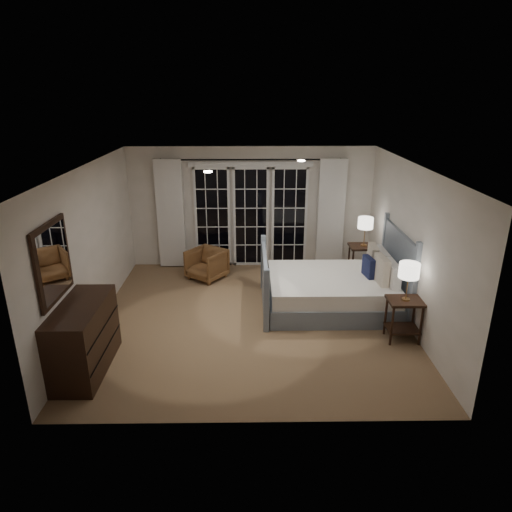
{
  "coord_description": "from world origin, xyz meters",
  "views": [
    {
      "loc": [
        -0.03,
        -6.71,
        3.56
      ],
      "look_at": [
        0.07,
        0.13,
        1.05
      ],
      "focal_mm": 32.0,
      "sensor_mm": 36.0,
      "label": 1
    }
  ],
  "objects_px": {
    "nightstand_right": "(363,257)",
    "lamp_right": "(366,223)",
    "nightstand_left": "(404,313)",
    "dresser": "(84,338)",
    "lamp_left": "(409,271)",
    "armchair": "(207,264)",
    "bed": "(334,289)"
  },
  "relations": [
    {
      "from": "lamp_left",
      "to": "lamp_right",
      "type": "distance_m",
      "value": 2.33
    },
    {
      "from": "nightstand_right",
      "to": "armchair",
      "type": "bearing_deg",
      "value": 178.39
    },
    {
      "from": "lamp_right",
      "to": "bed",
      "type": "bearing_deg",
      "value": -122.39
    },
    {
      "from": "nightstand_left",
      "to": "lamp_right",
      "type": "distance_m",
      "value": 2.44
    },
    {
      "from": "nightstand_left",
      "to": "lamp_right",
      "type": "relative_size",
      "value": 1.17
    },
    {
      "from": "lamp_right",
      "to": "dresser",
      "type": "height_order",
      "value": "lamp_right"
    },
    {
      "from": "lamp_left",
      "to": "bed",
      "type": "bearing_deg",
      "value": 127.2
    },
    {
      "from": "nightstand_left",
      "to": "lamp_right",
      "type": "xyz_separation_m",
      "value": [
        -0.07,
        2.33,
        0.72
      ]
    },
    {
      "from": "nightstand_left",
      "to": "nightstand_right",
      "type": "xyz_separation_m",
      "value": [
        -0.07,
        2.33,
        0.03
      ]
    },
    {
      "from": "bed",
      "to": "armchair",
      "type": "relative_size",
      "value": 3.48
    },
    {
      "from": "bed",
      "to": "nightstand_right",
      "type": "height_order",
      "value": "bed"
    },
    {
      "from": "nightstand_left",
      "to": "lamp_left",
      "type": "height_order",
      "value": "lamp_left"
    },
    {
      "from": "lamp_left",
      "to": "dresser",
      "type": "distance_m",
      "value": 4.59
    },
    {
      "from": "bed",
      "to": "armchair",
      "type": "distance_m",
      "value": 2.64
    },
    {
      "from": "lamp_right",
      "to": "armchair",
      "type": "bearing_deg",
      "value": 178.39
    },
    {
      "from": "dresser",
      "to": "lamp_left",
      "type": "bearing_deg",
      "value": 8.99
    },
    {
      "from": "lamp_right",
      "to": "armchair",
      "type": "height_order",
      "value": "lamp_right"
    },
    {
      "from": "armchair",
      "to": "dresser",
      "type": "distance_m",
      "value": 3.41
    },
    {
      "from": "bed",
      "to": "lamp_right",
      "type": "distance_m",
      "value": 1.66
    },
    {
      "from": "nightstand_left",
      "to": "nightstand_right",
      "type": "relative_size",
      "value": 0.94
    },
    {
      "from": "lamp_left",
      "to": "armchair",
      "type": "distance_m",
      "value": 4.04
    },
    {
      "from": "bed",
      "to": "lamp_left",
      "type": "xyz_separation_m",
      "value": [
        0.84,
        -1.11,
        0.78
      ]
    },
    {
      "from": "lamp_right",
      "to": "dresser",
      "type": "bearing_deg",
      "value": -145.48
    },
    {
      "from": "bed",
      "to": "nightstand_left",
      "type": "bearing_deg",
      "value": -52.8
    },
    {
      "from": "nightstand_left",
      "to": "nightstand_right",
      "type": "distance_m",
      "value": 2.33
    },
    {
      "from": "nightstand_left",
      "to": "dresser",
      "type": "relative_size",
      "value": 0.49
    },
    {
      "from": "bed",
      "to": "lamp_right",
      "type": "bearing_deg",
      "value": 57.61
    },
    {
      "from": "nightstand_left",
      "to": "lamp_left",
      "type": "distance_m",
      "value": 0.68
    },
    {
      "from": "nightstand_left",
      "to": "lamp_left",
      "type": "relative_size",
      "value": 1.15
    },
    {
      "from": "nightstand_right",
      "to": "armchair",
      "type": "xyz_separation_m",
      "value": [
        -3.07,
        0.09,
        -0.17
      ]
    },
    {
      "from": "nightstand_right",
      "to": "lamp_right",
      "type": "relative_size",
      "value": 1.25
    },
    {
      "from": "nightstand_right",
      "to": "lamp_left",
      "type": "xyz_separation_m",
      "value": [
        0.07,
        -2.33,
        0.65
      ]
    }
  ]
}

